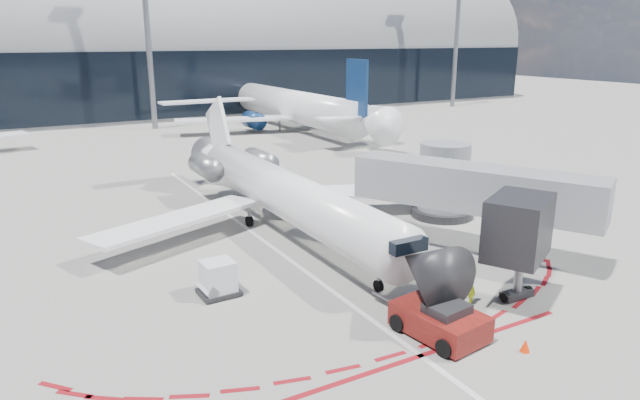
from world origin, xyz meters
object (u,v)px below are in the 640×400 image
regional_jet (280,191)px  uld_container (218,279)px  pushback_tug (440,320)px  ramp_worker (471,286)px

regional_jet → uld_container: 9.77m
regional_jet → pushback_tug: regional_jet is taller
pushback_tug → uld_container: bearing=121.4°
regional_jet → ramp_worker: (2.77, -13.32, -1.57)m
regional_jet → uld_container: size_ratio=16.05×
pushback_tug → uld_container: size_ratio=3.20×
regional_jet → pushback_tug: bearing=-90.9°
uld_container → ramp_worker: bearing=-35.7°
regional_jet → ramp_worker: bearing=-78.3°
pushback_tug → ramp_worker: 3.34m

